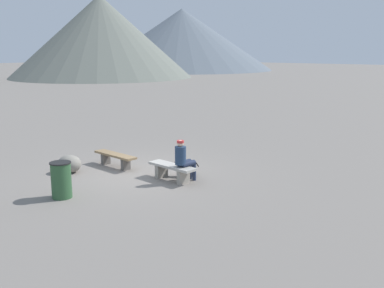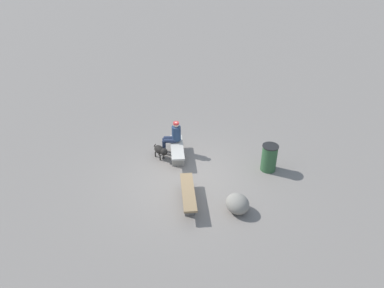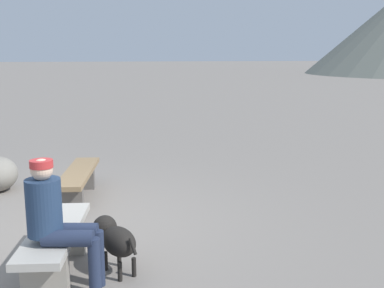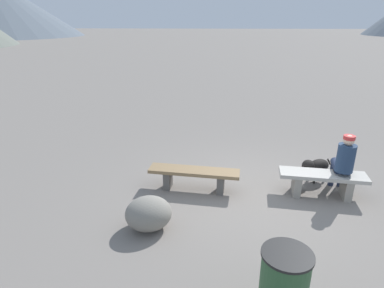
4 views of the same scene
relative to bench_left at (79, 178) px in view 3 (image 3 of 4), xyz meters
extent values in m
cube|color=gray|center=(1.17, -0.14, -0.34)|extent=(210.00, 210.00, 0.06)
cube|color=#605B56|center=(-0.51, 0.06, -0.13)|extent=(0.16, 0.30, 0.37)
cube|color=#605B56|center=(0.51, -0.06, -0.13)|extent=(0.16, 0.30, 0.37)
cube|color=#8C704C|center=(0.00, 0.00, 0.08)|extent=(1.76, 0.56, 0.07)
cube|color=gray|center=(1.95, -0.01, -0.12)|extent=(0.18, 0.42, 0.39)
cube|color=gray|center=(2.84, -0.11, -0.12)|extent=(0.18, 0.42, 0.39)
cube|color=#B2ADA3|center=(2.39, -0.06, 0.11)|extent=(1.59, 0.60, 0.07)
cylinder|color=navy|center=(2.73, -0.10, 0.47)|extent=(0.31, 0.31, 0.51)
sphere|color=beige|center=(2.73, -0.10, 0.82)|extent=(0.19, 0.19, 0.19)
cylinder|color=red|center=(2.73, -0.10, 0.87)|extent=(0.20, 0.20, 0.07)
cylinder|color=#232D47|center=(2.85, 0.10, 0.22)|extent=(0.23, 0.47, 0.15)
cylinder|color=#232D47|center=(2.89, 0.32, -0.05)|extent=(0.11, 0.11, 0.53)
cylinder|color=#232D47|center=(2.68, 0.13, 0.22)|extent=(0.23, 0.47, 0.15)
cylinder|color=#232D47|center=(2.72, 0.35, -0.05)|extent=(0.11, 0.11, 0.53)
ellipsoid|color=black|center=(2.51, 0.54, 0.02)|extent=(0.53, 0.46, 0.28)
sphere|color=black|center=(2.25, 0.41, 0.07)|extent=(0.25, 0.25, 0.25)
cylinder|color=black|center=(2.42, 0.41, -0.22)|extent=(0.04, 0.04, 0.19)
cylinder|color=black|center=(2.34, 0.54, -0.22)|extent=(0.04, 0.04, 0.19)
cylinder|color=black|center=(2.67, 0.54, -0.22)|extent=(0.04, 0.04, 0.19)
cylinder|color=black|center=(2.60, 0.68, -0.22)|extent=(0.04, 0.04, 0.19)
cylinder|color=black|center=(2.75, 0.67, 0.06)|extent=(0.12, 0.08, 0.15)
camera|label=1|loc=(10.15, -9.52, 3.38)|focal=41.42mm
camera|label=2|loc=(-8.11, 1.51, 6.88)|focal=34.24mm
camera|label=3|loc=(6.85, 0.53, 1.82)|focal=43.87mm
camera|label=4|loc=(0.32, -5.61, 2.82)|focal=30.49mm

